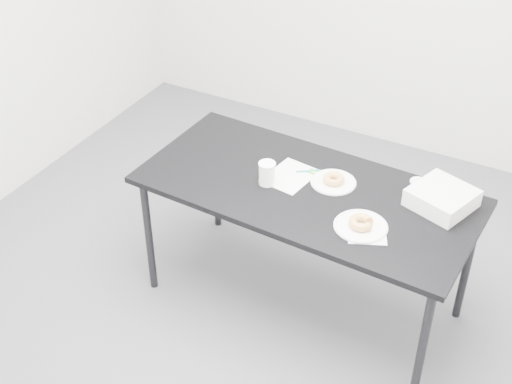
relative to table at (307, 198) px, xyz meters
The scene contains 13 objects.
floor 0.75m from the table, 137.00° to the right, with size 4.00×4.00×0.00m, color #47474C.
table is the anchor object (origin of this frame).
scorecard 0.15m from the table, 154.91° to the left, with size 0.21×0.27×0.00m, color white.
logo_patch 0.16m from the table, 104.84° to the left, with size 0.04×0.04×0.00m, color green.
pen 0.16m from the table, 113.53° to the left, with size 0.01×0.01×0.12m, color #0B7B76.
napkin 0.43m from the table, 25.96° to the right, with size 0.17×0.17×0.00m, color white.
plate_near 0.39m from the table, 25.54° to the right, with size 0.25×0.25×0.01m, color white.
donut_near 0.39m from the table, 25.54° to the right, with size 0.12×0.12×0.04m, color #CF8841.
plate_far 0.16m from the table, 47.96° to the left, with size 0.23×0.23×0.01m, color white.
donut_far 0.16m from the table, 47.96° to the left, with size 0.11×0.11×0.04m, color #CF8841.
coffee_cup 0.24m from the table, 164.51° to the right, with size 0.08×0.08×0.12m, color white.
cup_lid 0.57m from the table, 32.97° to the left, with size 0.08×0.08×0.01m, color silver.
bakery_box 0.66m from the table, 15.51° to the left, with size 0.27×0.27×0.09m, color white.
Camera 1 is at (1.30, -2.50, 2.83)m, focal length 50.00 mm.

